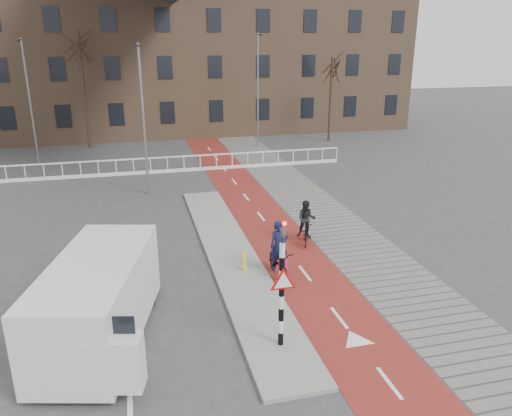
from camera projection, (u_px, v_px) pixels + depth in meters
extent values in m
plane|color=#38383A|center=(280.00, 307.00, 15.18)|extent=(120.00, 120.00, 0.00)
cube|color=maroon|center=(251.00, 203.00, 24.70)|extent=(2.50, 60.00, 0.01)
cube|color=slate|center=(304.00, 199.00, 25.35)|extent=(3.00, 60.00, 0.01)
cube|color=gray|center=(231.00, 255.00, 18.67)|extent=(1.80, 16.00, 0.12)
cylinder|color=black|center=(281.00, 296.00, 12.70)|extent=(0.14, 0.14, 2.88)
imported|color=black|center=(283.00, 228.00, 12.11)|extent=(0.13, 0.16, 0.80)
cylinder|color=#FF0C05|center=(285.00, 223.00, 11.92)|extent=(0.11, 0.02, 0.11)
cylinder|color=yellow|center=(244.00, 261.00, 17.22)|extent=(0.12, 0.12, 0.68)
imported|color=black|center=(279.00, 263.00, 17.01)|extent=(0.70, 1.93, 1.01)
imported|color=#101538|center=(279.00, 246.00, 16.81)|extent=(0.65, 0.43, 1.75)
cube|color=#BA1A5D|center=(283.00, 264.00, 16.44)|extent=(0.26, 0.17, 0.32)
imported|color=black|center=(306.00, 231.00, 19.81)|extent=(0.97, 1.66, 0.96)
imported|color=black|center=(306.00, 219.00, 19.64)|extent=(0.88, 0.79, 1.51)
cube|color=silver|center=(98.00, 299.00, 13.18)|extent=(3.43, 5.76, 2.16)
cube|color=green|center=(55.00, 308.00, 12.96)|extent=(0.88, 3.35, 0.55)
cube|color=green|center=(140.00, 297.00, 13.47)|extent=(0.88, 3.35, 0.55)
cube|color=black|center=(91.00, 335.00, 10.90)|extent=(1.89, 0.53, 0.90)
cylinder|color=black|center=(39.00, 370.00, 11.73)|extent=(0.45, 0.80, 0.75)
cylinder|color=black|center=(117.00, 370.00, 11.73)|extent=(0.45, 0.80, 0.75)
cylinder|color=black|center=(89.00, 294.00, 15.20)|extent=(0.45, 0.80, 0.75)
cylinder|color=black|center=(149.00, 294.00, 15.19)|extent=(0.45, 0.80, 0.75)
cube|color=silver|center=(115.00, 160.00, 29.30)|extent=(28.00, 0.08, 0.08)
cube|color=silver|center=(117.00, 174.00, 29.58)|extent=(28.00, 0.10, 0.20)
cube|color=#7F6047|center=(137.00, 60.00, 41.88)|extent=(46.00, 10.00, 12.00)
cylinder|color=#321E16|center=(84.00, 91.00, 35.72)|extent=(0.25, 0.25, 8.21)
cylinder|color=#321E16|center=(331.00, 100.00, 38.51)|extent=(0.22, 0.22, 6.38)
cylinder|color=slate|center=(144.00, 122.00, 24.90)|extent=(0.12, 0.12, 7.56)
cylinder|color=slate|center=(30.00, 103.00, 31.11)|extent=(0.12, 0.12, 7.76)
cylinder|color=slate|center=(258.00, 91.00, 36.28)|extent=(0.12, 0.12, 8.09)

